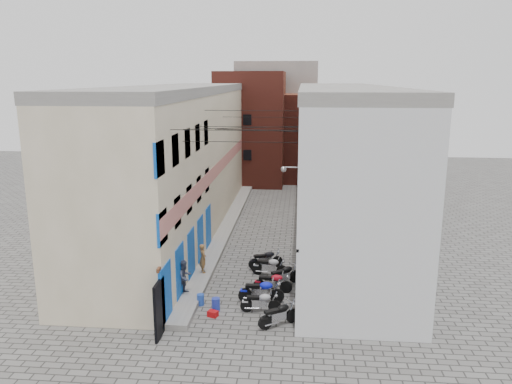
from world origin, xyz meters
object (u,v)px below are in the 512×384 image
(motorcycle_a, at_px, (279,313))
(person_b, at_px, (185,277))
(motorcycle_e, at_px, (284,274))
(motorcycle_b, at_px, (261,301))
(red_crate, at_px, (213,314))
(motorcycle_d, at_px, (273,281))
(water_jug_near, at_px, (216,304))
(motorcycle_g, at_px, (266,258))
(motorcycle_f, at_px, (270,265))
(person_a, at_px, (203,258))
(motorcycle_c, at_px, (261,290))
(water_jug_far, at_px, (201,300))

(motorcycle_a, bearing_deg, person_b, -149.77)
(motorcycle_e, xyz_separation_m, person_b, (-4.25, -1.85, 0.47))
(motorcycle_b, distance_m, red_crate, 2.02)
(motorcycle_b, height_order, person_b, person_b)
(motorcycle_d, bearing_deg, water_jug_near, -45.63)
(motorcycle_g, bearing_deg, motorcycle_f, -7.10)
(red_crate, bearing_deg, motorcycle_b, 16.95)
(person_a, xyz_separation_m, red_crate, (1.19, -4.02, -0.84))
(motorcycle_e, relative_size, motorcycle_g, 1.03)
(motorcycle_c, relative_size, motorcycle_f, 1.11)
(motorcycle_g, bearing_deg, person_a, -86.96)
(motorcycle_g, height_order, water_jug_far, motorcycle_g)
(motorcycle_g, xyz_separation_m, person_b, (-3.27, -3.90, 0.49))
(motorcycle_a, distance_m, motorcycle_e, 3.93)
(motorcycle_b, bearing_deg, water_jug_near, -91.70)
(motorcycle_f, bearing_deg, red_crate, -17.46)
(red_crate, bearing_deg, motorcycle_c, 38.72)
(water_jug_near, bearing_deg, person_a, 109.34)
(motorcycle_f, bearing_deg, person_b, -43.25)
(motorcycle_c, distance_m, motorcycle_e, 2.11)
(motorcycle_g, height_order, red_crate, motorcycle_g)
(water_jug_near, bearing_deg, motorcycle_g, 70.59)
(motorcycle_d, relative_size, motorcycle_e, 0.95)
(motorcycle_g, xyz_separation_m, red_crate, (-1.76, -5.45, -0.41))
(motorcycle_f, bearing_deg, motorcycle_a, 14.32)
(motorcycle_e, bearing_deg, water_jug_far, -92.65)
(motorcycle_f, xyz_separation_m, person_a, (-3.21, -0.51, 0.45))
(motorcycle_c, bearing_deg, person_a, -131.96)
(motorcycle_b, relative_size, motorcycle_d, 0.95)
(motorcycle_b, bearing_deg, red_crate, -75.96)
(motorcycle_g, bearing_deg, person_b, -62.80)
(motorcycle_b, height_order, motorcycle_f, motorcycle_f)
(person_a, bearing_deg, motorcycle_e, -125.45)
(motorcycle_d, xyz_separation_m, red_crate, (-2.28, -2.58, -0.40))
(motorcycle_a, relative_size, red_crate, 4.63)
(motorcycle_c, distance_m, water_jug_near, 2.07)
(motorcycle_g, xyz_separation_m, water_jug_far, (-2.47, -4.46, -0.28))
(person_b, bearing_deg, motorcycle_f, -16.50)
(motorcycle_a, bearing_deg, motorcycle_e, 145.96)
(water_jug_near, bearing_deg, motorcycle_e, 46.53)
(motorcycle_g, bearing_deg, motorcycle_b, -21.18)
(motorcycle_f, height_order, water_jug_near, motorcycle_f)
(motorcycle_f, relative_size, water_jug_far, 3.68)
(motorcycle_f, height_order, motorcycle_g, motorcycle_g)
(water_jug_near, relative_size, water_jug_far, 1.12)
(water_jug_far, height_order, red_crate, water_jug_far)
(motorcycle_c, height_order, person_b, person_b)
(motorcycle_c, height_order, red_crate, motorcycle_c)
(motorcycle_e, bearing_deg, red_crate, -76.47)
(person_b, bearing_deg, water_jug_near, -90.01)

